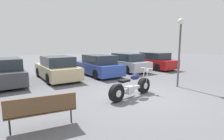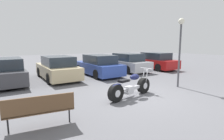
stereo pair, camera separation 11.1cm
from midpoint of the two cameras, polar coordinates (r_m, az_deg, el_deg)
The scene contains 9 objects.
ground_plane at distance 7.45m, azimuth 9.46°, elevation -8.27°, with size 60.00×60.00×0.00m, color slate.
motorcycle at distance 7.09m, azimuth 6.42°, elevation -5.58°, with size 2.38×0.83×1.09m.
parked_car_dark_grey at distance 10.89m, azimuth -31.17°, elevation -0.55°, with size 1.82×4.22×1.40m.
parked_car_champagne at distance 11.18m, azimuth -17.09°, elevation 0.52°, with size 1.82×4.22×1.40m.
parked_car_blue at distance 12.00m, azimuth -4.18°, elevation 1.42°, with size 1.82×4.22×1.40m.
parked_car_silver at distance 13.80m, azimuth 5.02°, elevation 2.35°, with size 1.82×4.22×1.40m.
parked_car_red at distance 15.40m, azimuth 13.78°, elevation 2.79°, with size 1.82×4.22×1.40m.
park_bench at distance 4.80m, azimuth -21.82°, elevation -11.55°, with size 1.70×0.62×0.89m.
lamp_post at distance 9.18m, azimuth 21.76°, elevation 9.36°, with size 0.29×0.29×3.35m.
Camera 2 is at (-4.80, -5.27, 2.15)m, focal length 28.00 mm.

